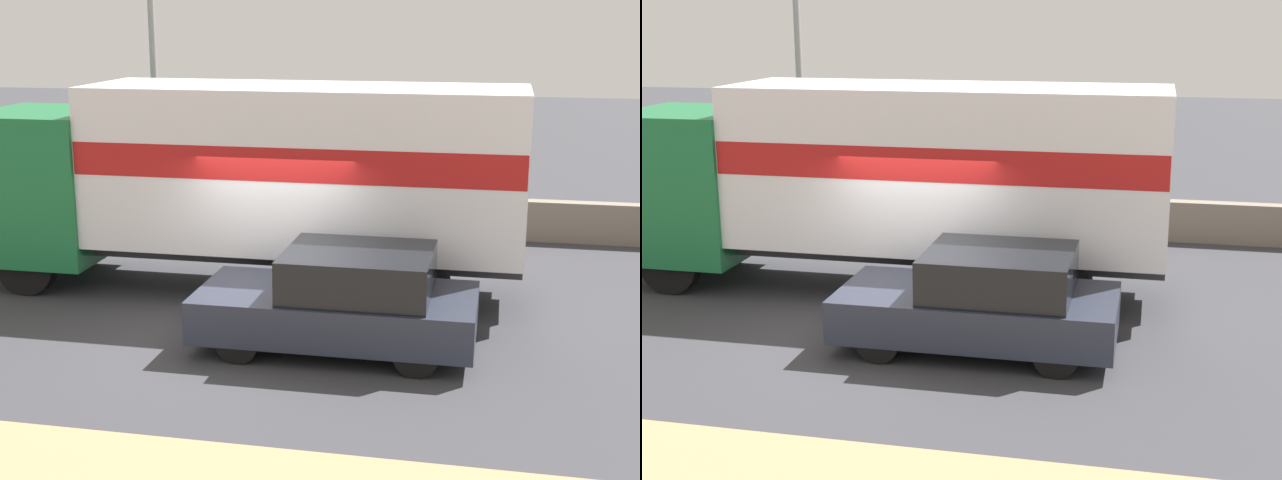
% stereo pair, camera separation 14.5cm
% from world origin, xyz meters
% --- Properties ---
extents(ground_plane, '(80.00, 80.00, 0.00)m').
position_xyz_m(ground_plane, '(0.00, 0.00, 0.00)').
color(ground_plane, '#38383D').
extents(stone_wall_backdrop, '(60.00, 0.35, 0.85)m').
position_xyz_m(stone_wall_backdrop, '(0.00, 6.50, 0.42)').
color(stone_wall_backdrop, gray).
rests_on(stone_wall_backdrop, ground_plane).
extents(street_lamp, '(0.56, 0.28, 7.81)m').
position_xyz_m(street_lamp, '(-3.92, 5.81, 4.47)').
color(street_lamp, gray).
rests_on(street_lamp, ground_plane).
extents(box_truck, '(9.31, 2.47, 3.51)m').
position_xyz_m(box_truck, '(-0.69, 1.94, 2.05)').
color(box_truck, '#196B38').
rests_on(box_truck, ground_plane).
extents(car_hatchback, '(3.94, 1.88, 1.45)m').
position_xyz_m(car_hatchback, '(1.31, -0.45, 0.71)').
color(car_hatchback, '#282D3D').
rests_on(car_hatchback, ground_plane).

